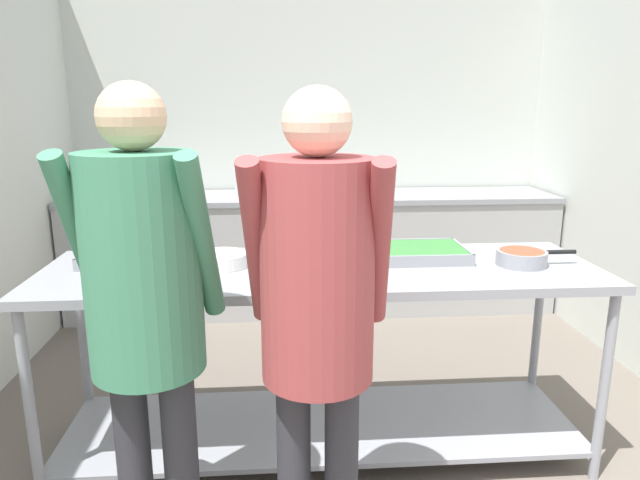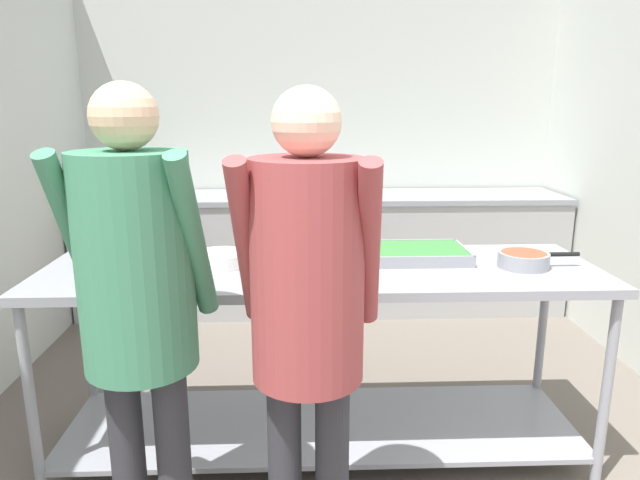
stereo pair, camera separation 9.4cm
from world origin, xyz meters
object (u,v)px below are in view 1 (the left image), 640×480
(serving_tray_greens, at_px, (136,256))
(water_bottle, at_px, (239,180))
(serving_tray_vegetables, at_px, (413,253))
(serving_tray_roast, at_px, (305,253))
(guest_serving_left, at_px, (317,296))
(plate_stack, at_px, (221,260))
(sauce_pan, at_px, (522,257))
(guest_serving_right, at_px, (145,290))

(serving_tray_greens, height_order, water_bottle, water_bottle)
(serving_tray_vegetables, bearing_deg, serving_tray_roast, 175.23)
(serving_tray_roast, height_order, guest_serving_left, guest_serving_left)
(serving_tray_vegetables, relative_size, water_bottle, 1.71)
(serving_tray_greens, relative_size, serving_tray_vegetables, 0.96)
(water_bottle, bearing_deg, guest_serving_left, -81.19)
(plate_stack, height_order, sauce_pan, sauce_pan)
(serving_tray_greens, relative_size, guest_serving_left, 0.28)
(serving_tray_greens, relative_size, plate_stack, 1.90)
(guest_serving_left, bearing_deg, sauce_pan, 36.08)
(sauce_pan, relative_size, water_bottle, 1.26)
(water_bottle, bearing_deg, sauce_pan, -54.04)
(serving_tray_greens, xyz_separation_m, plate_stack, (0.40, -0.11, 0.00))
(guest_serving_left, relative_size, water_bottle, 5.83)
(serving_tray_roast, height_order, guest_serving_right, guest_serving_right)
(serving_tray_vegetables, height_order, water_bottle, water_bottle)
(sauce_pan, bearing_deg, serving_tray_greens, 173.84)
(plate_stack, height_order, serving_tray_vegetables, plate_stack)
(sauce_pan, bearing_deg, guest_serving_left, -143.92)
(guest_serving_right, bearing_deg, serving_tray_vegetables, 36.39)
(guest_serving_right, bearing_deg, guest_serving_left, -8.77)
(guest_serving_right, relative_size, water_bottle, 5.88)
(serving_tray_vegetables, bearing_deg, guest_serving_right, -143.61)
(serving_tray_vegetables, height_order, guest_serving_left, guest_serving_left)
(serving_tray_greens, distance_m, plate_stack, 0.41)
(guest_serving_left, xyz_separation_m, guest_serving_right, (-0.55, 0.09, 0.01))
(sauce_pan, xyz_separation_m, water_bottle, (-1.39, 1.92, 0.11))
(serving_tray_roast, xyz_separation_m, guest_serving_left, (-0.01, -0.92, 0.10))
(plate_stack, relative_size, guest_serving_left, 0.15)
(guest_serving_right, bearing_deg, serving_tray_greens, 105.32)
(serving_tray_roast, relative_size, water_bottle, 1.57)
(serving_tray_vegetables, height_order, guest_serving_right, guest_serving_right)
(serving_tray_greens, bearing_deg, plate_stack, -15.10)
(guest_serving_right, bearing_deg, plate_stack, 76.42)
(plate_stack, relative_size, serving_tray_vegetables, 0.50)
(serving_tray_greens, distance_m, water_bottle, 1.77)
(serving_tray_greens, distance_m, serving_tray_roast, 0.78)
(guest_serving_right, bearing_deg, serving_tray_roast, 56.04)
(serving_tray_greens, height_order, guest_serving_left, guest_serving_left)
(guest_serving_left, height_order, water_bottle, guest_serving_left)
(serving_tray_vegetables, bearing_deg, serving_tray_greens, 178.55)
(serving_tray_roast, relative_size, guest_serving_right, 0.27)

